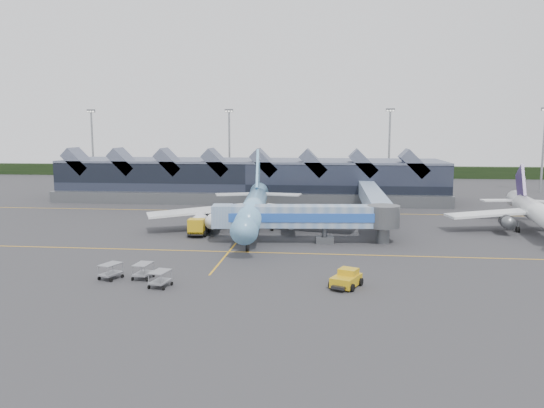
# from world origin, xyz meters

# --- Properties ---
(ground) EXTENTS (260.00, 260.00, 0.00)m
(ground) POSITION_xyz_m (0.00, 0.00, 0.00)
(ground) COLOR #2D2D30
(ground) RESTS_ON ground
(taxi_stripes) EXTENTS (120.00, 60.00, 0.01)m
(taxi_stripes) POSITION_xyz_m (0.00, 10.00, 0.01)
(taxi_stripes) COLOR orange
(taxi_stripes) RESTS_ON ground
(tree_line_far) EXTENTS (260.00, 4.00, 4.00)m
(tree_line_far) POSITION_xyz_m (0.00, 110.00, 2.00)
(tree_line_far) COLOR black
(tree_line_far) RESTS_ON ground
(terminal) EXTENTS (90.00, 22.25, 12.52)m
(terminal) POSITION_xyz_m (-5.07, 47.35, 4.88)
(terminal) COLOR black
(terminal) RESTS_ON ground
(light_masts) EXTENTS (132.40, 42.56, 22.45)m
(light_masts) POSITION_xyz_m (21.00, 62.80, 12.49)
(light_masts) COLOR gray
(light_masts) RESTS_ON ground
(main_airliner) EXTENTS (35.76, 41.28, 13.25)m
(main_airliner) POSITION_xyz_m (1.18, 7.88, 3.89)
(main_airliner) COLOR #6A9AD7
(main_airliner) RESTS_ON ground
(regional_jet) EXTENTS (28.72, 31.47, 10.79)m
(regional_jet) POSITION_xyz_m (47.15, 10.84, 3.42)
(regional_jet) COLOR white
(regional_jet) RESTS_ON ground
(jet_bridge) EXTENTS (27.62, 6.44, 5.74)m
(jet_bridge) POSITION_xyz_m (11.77, -0.92, 3.85)
(jet_bridge) COLOR #6988B0
(jet_bridge) RESTS_ON ground
(fuel_truck) EXTENTS (3.25, 9.80, 3.27)m
(fuel_truck) POSITION_xyz_m (-7.04, 4.74, 1.83)
(fuel_truck) COLOR black
(fuel_truck) RESTS_ON ground
(pushback_tug) EXTENTS (3.81, 4.66, 1.87)m
(pushback_tug) POSITION_xyz_m (15.56, -22.84, 0.84)
(pushback_tug) COLOR #C19712
(pushback_tug) RESTS_ON ground
(baggage_carts) EXTENTS (8.82, 5.60, 1.76)m
(baggage_carts) POSITION_xyz_m (-7.26, -23.33, 0.99)
(baggage_carts) COLOR #929399
(baggage_carts) RESTS_ON ground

